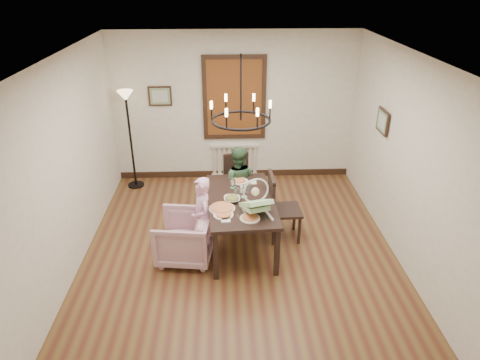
{
  "coord_description": "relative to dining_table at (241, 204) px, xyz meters",
  "views": [
    {
      "loc": [
        -0.2,
        -5.21,
        3.74
      ],
      "look_at": [
        0.01,
        0.19,
        1.05
      ],
      "focal_mm": 32.0,
      "sensor_mm": 36.0,
      "label": 1
    }
  ],
  "objects": [
    {
      "name": "seated_man",
      "position": [
        -0.02,
        0.81,
        -0.17
      ],
      "size": [
        0.54,
        0.44,
        1.03
      ],
      "primitive_type": "imported",
      "rotation": [
        0.0,
        0.0,
        3.05
      ],
      "color": "#385E3C",
      "rests_on": "room_shell"
    },
    {
      "name": "armchair",
      "position": [
        -0.81,
        -0.31,
        -0.34
      ],
      "size": [
        0.85,
        0.83,
        0.7
      ],
      "primitive_type": "imported",
      "rotation": [
        0.0,
        0.0,
        -1.69
      ],
      "color": "#D6A4B6",
      "rests_on": "room_shell"
    },
    {
      "name": "floor_lamp",
      "position": [
        -1.92,
        2.01,
        0.21
      ],
      "size": [
        0.3,
        0.3,
        1.8
      ],
      "primitive_type": null,
      "color": "black",
      "rests_on": "room_shell"
    },
    {
      "name": "baby_bouncer",
      "position": [
        0.18,
        -0.41,
        0.26
      ],
      "size": [
        0.51,
        0.61,
        0.34
      ],
      "primitive_type": null,
      "rotation": [
        0.0,
        0.0,
        0.28
      ],
      "color": "#B3E9A0",
      "rests_on": "dining_table"
    },
    {
      "name": "radiator",
      "position": [
        -0.02,
        2.34,
        -0.34
      ],
      "size": [
        0.92,
        0.12,
        0.62
      ],
      "primitive_type": null,
      "color": "silver",
      "rests_on": "room_shell"
    },
    {
      "name": "pizza_platter",
      "position": [
        -0.27,
        -0.29,
        0.11
      ],
      "size": [
        0.36,
        0.36,
        0.04
      ],
      "primitive_type": "cylinder",
      "color": "tan",
      "rests_on": "dining_table"
    },
    {
      "name": "chair_right",
      "position": [
        0.67,
        0.16,
        -0.15
      ],
      "size": [
        0.49,
        0.49,
        1.07
      ],
      "primitive_type": null,
      "rotation": [
        0.0,
        0.0,
        1.61
      ],
      "color": "black",
      "rests_on": "room_shell"
    },
    {
      "name": "chair_far",
      "position": [
        0.01,
        1.03,
        -0.2
      ],
      "size": [
        0.5,
        0.5,
        0.97
      ],
      "primitive_type": null,
      "rotation": [
        0.0,
        0.0,
        0.2
      ],
      "color": "black",
      "rests_on": "room_shell"
    },
    {
      "name": "drinking_glass",
      "position": [
        -0.05,
        0.06,
        0.15
      ],
      "size": [
        0.07,
        0.07,
        0.14
      ],
      "primitive_type": "cylinder",
      "color": "silver",
      "rests_on": "dining_table"
    },
    {
      "name": "salad_bowl",
      "position": [
        -0.13,
        -0.06,
        0.12
      ],
      "size": [
        0.28,
        0.28,
        0.07
      ],
      "primitive_type": "imported",
      "color": "white",
      "rests_on": "dining_table"
    },
    {
      "name": "chandelier",
      "position": [
        0.0,
        -0.0,
        1.26
      ],
      "size": [
        0.8,
        0.8,
        0.04
      ],
      "primitive_type": "torus",
      "color": "black",
      "rests_on": "room_shell"
    },
    {
      "name": "room_shell",
      "position": [
        -0.02,
        0.23,
        0.71
      ],
      "size": [
        4.51,
        5.0,
        2.81
      ],
      "color": "brown",
      "rests_on": "ground"
    },
    {
      "name": "picture_back",
      "position": [
        -1.37,
        2.33,
        0.96
      ],
      "size": [
        0.42,
        0.03,
        0.36
      ],
      "primitive_type": "cube",
      "color": "black",
      "rests_on": "room_shell"
    },
    {
      "name": "picture_right",
      "position": [
        2.19,
        0.76,
        0.96
      ],
      "size": [
        0.03,
        0.42,
        0.36
      ],
      "primitive_type": "cube",
      "rotation": [
        0.0,
        0.0,
        1.57
      ],
      "color": "black",
      "rests_on": "room_shell"
    },
    {
      "name": "dining_table",
      "position": [
        0.0,
        0.0,
        0.0
      ],
      "size": [
        1.02,
        1.7,
        0.77
      ],
      "rotation": [
        0.0,
        0.0,
        0.06
      ],
      "color": "black",
      "rests_on": "room_shell"
    },
    {
      "name": "elderly_woman",
      "position": [
        -0.55,
        -0.22,
        -0.19
      ],
      "size": [
        0.34,
        0.42,
        1.01
      ],
      "primitive_type": "imported",
      "rotation": [
        0.0,
        0.0,
        -1.26
      ],
      "color": "#EAA5CB",
      "rests_on": "room_shell"
    },
    {
      "name": "window_blinds",
      "position": [
        -0.02,
        2.32,
        0.91
      ],
      "size": [
        1.0,
        0.03,
        1.4
      ],
      "primitive_type": "cube",
      "color": "brown",
      "rests_on": "room_shell"
    }
  ]
}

